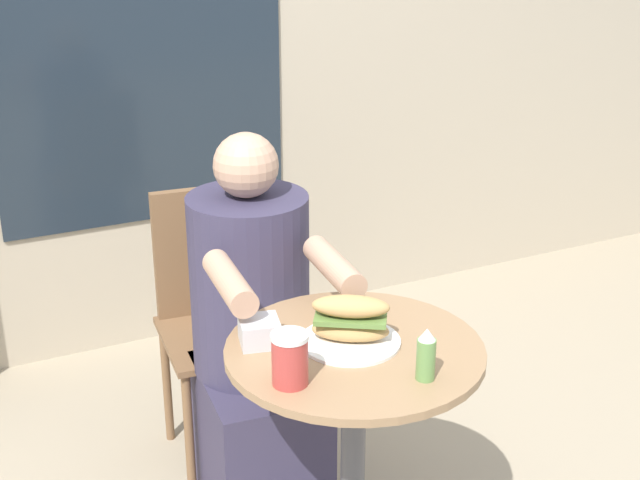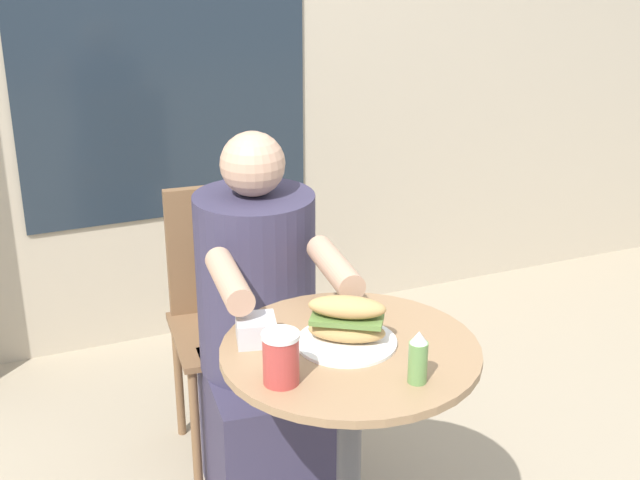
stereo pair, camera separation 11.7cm
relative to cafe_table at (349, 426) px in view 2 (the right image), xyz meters
name	(u,v)px [view 2 (the right image)]	position (x,y,z in m)	size (l,w,h in m)	color
cafe_table	(349,426)	(0.00, 0.00, 0.00)	(0.60, 0.60, 0.75)	#997551
diner_chair	(228,298)	(-0.04, 0.83, -0.02)	(0.41, 0.41, 0.87)	brown
seated_diner	(261,355)	(-0.06, 0.48, -0.04)	(0.38, 0.61, 1.14)	#38334C
sandwich_on_plate	(347,324)	(0.00, 0.02, 0.26)	(0.23, 0.23, 0.12)	white
drink_cup	(281,358)	(-0.20, -0.08, 0.27)	(0.08, 0.08, 0.12)	#B73D38
napkin_box	(256,330)	(-0.19, 0.11, 0.24)	(0.11, 0.11, 0.06)	silver
condiment_bottle	(418,358)	(0.07, -0.19, 0.27)	(0.04, 0.04, 0.12)	#66934C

